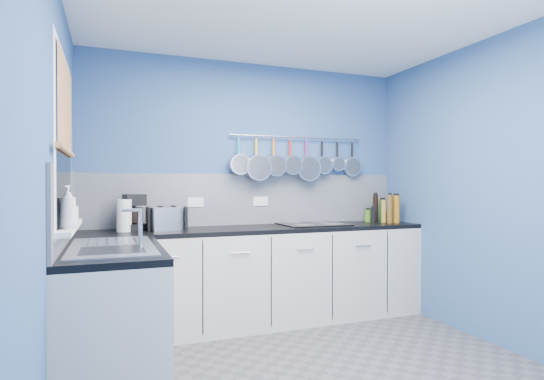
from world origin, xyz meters
TOP-DOWN VIEW (x-y plane):
  - floor at (0.00, 0.00)m, footprint 3.20×3.00m
  - ceiling at (0.00, 0.00)m, footprint 3.20×3.00m
  - wall_back at (0.00, 1.51)m, footprint 3.20×0.02m
  - wall_front at (0.00, -1.51)m, footprint 3.20×0.02m
  - wall_left at (-1.61, 0.00)m, footprint 0.02×3.00m
  - wall_right at (1.61, 0.00)m, footprint 0.02×3.00m
  - backsplash_back at (0.00, 1.49)m, footprint 3.20×0.02m
  - backsplash_left at (-1.59, 0.60)m, footprint 0.02×1.80m
  - cabinet_run_back at (0.00, 1.20)m, footprint 3.20×0.60m
  - worktop_back at (0.00, 1.20)m, footprint 3.20×0.60m
  - cabinet_run_left at (-1.30, 0.30)m, footprint 0.60×1.20m
  - worktop_left at (-1.30, 0.30)m, footprint 0.60×1.20m
  - window_frame at (-1.58, 0.30)m, footprint 0.01×1.00m
  - window_glass at (-1.57, 0.30)m, footprint 0.01×0.90m
  - bamboo_blind at (-1.56, 0.30)m, footprint 0.01×0.90m
  - window_sill at (-1.55, 0.30)m, footprint 0.10×0.98m
  - sink_unit at (-1.30, 0.30)m, footprint 0.50×0.95m
  - mixer_tap at (-1.14, 0.12)m, footprint 0.12×0.08m
  - socket_left at (-0.55, 1.48)m, footprint 0.15×0.01m
  - socket_right at (0.10, 1.48)m, footprint 0.15×0.01m
  - pot_rail at (0.50, 1.45)m, footprint 1.45×0.02m
  - soap_bottle_a at (-1.53, 0.01)m, footprint 0.11×0.11m
  - soap_bottle_b at (-1.53, 0.17)m, footprint 0.08×0.09m
  - paper_towel at (-1.20, 1.22)m, footprint 0.13×0.13m
  - coffee_maker at (-1.11, 1.30)m, footprint 0.22×0.23m
  - toaster at (-0.85, 1.23)m, footprint 0.35×0.27m
  - canister at (-0.76, 1.24)m, footprint 0.09×0.09m
  - hob at (0.56, 1.25)m, footprint 0.62×0.55m
  - pan_0 at (-0.13, 1.44)m, footprint 0.20×0.10m
  - pan_1 at (0.05, 1.44)m, footprint 0.26×0.12m
  - pan_2 at (0.23, 1.44)m, footprint 0.21×0.12m
  - pan_3 at (0.41, 1.44)m, footprint 0.20×0.11m
  - pan_4 at (0.59, 1.44)m, footprint 0.26×0.10m
  - pan_5 at (0.77, 1.44)m, footprint 0.19×0.08m
  - pan_6 at (0.95, 1.44)m, footprint 0.15×0.06m
  - pan_7 at (1.14, 1.44)m, footprint 0.20×0.05m
  - condiment_0 at (1.44, 1.32)m, footprint 0.07×0.07m
  - condiment_1 at (1.36, 1.33)m, footprint 0.05×0.05m
  - condiment_2 at (1.27, 1.34)m, footprint 0.07×0.07m
  - condiment_3 at (1.45, 1.22)m, footprint 0.06×0.06m
  - condiment_4 at (1.37, 1.20)m, footprint 0.05×0.05m
  - condiment_5 at (1.26, 1.23)m, footprint 0.05×0.05m
  - condiment_6 at (1.46, 1.12)m, footprint 0.07×0.07m
  - condiment_7 at (1.37, 1.10)m, footprint 0.06×0.06m

SIDE VIEW (x-z plane):
  - floor at x=0.00m, z-range -0.02..0.00m
  - cabinet_run_back at x=0.00m, z-range 0.00..0.86m
  - cabinet_run_left at x=-1.30m, z-range 0.00..0.86m
  - worktop_back at x=0.00m, z-range 0.86..0.90m
  - worktop_left at x=-1.30m, z-range 0.86..0.90m
  - sink_unit at x=-1.30m, z-range 0.90..0.91m
  - hob at x=0.56m, z-range 0.90..0.91m
  - canister at x=-0.76m, z-range 0.90..1.02m
  - condiment_3 at x=1.45m, z-range 0.90..1.02m
  - condiment_2 at x=1.27m, z-range 0.90..1.03m
  - condiment_5 at x=1.26m, z-range 0.90..1.05m
  - toaster at x=-0.85m, z-range 0.90..1.10m
  - condiment_0 at x=1.44m, z-range 0.90..1.14m
  - condiment_4 at x=1.37m, z-range 0.90..1.14m
  - mixer_tap at x=-1.14m, z-range 0.90..1.16m
  - window_sill at x=-1.55m, z-range 1.02..1.05m
  - paper_towel at x=-1.20m, z-range 0.90..1.17m
  - condiment_6 at x=1.46m, z-range 0.90..1.18m
  - condiment_7 at x=1.37m, z-range 0.90..1.19m
  - condiment_1 at x=1.36m, z-range 0.90..1.19m
  - coffee_maker at x=-1.11m, z-range 0.90..1.21m
  - socket_left at x=-0.55m, z-range 1.09..1.18m
  - socket_right at x=0.10m, z-range 1.09..1.18m
  - soap_bottle_b at x=-1.53m, z-range 1.05..1.22m
  - backsplash_back at x=0.00m, z-range 0.90..1.40m
  - backsplash_left at x=-1.59m, z-range 0.90..1.40m
  - soap_bottle_a at x=-1.53m, z-range 1.05..1.29m
  - wall_back at x=0.00m, z-range 0.00..2.50m
  - wall_front at x=0.00m, z-range 0.00..2.50m
  - wall_left at x=-1.61m, z-range 0.00..2.50m
  - wall_right at x=1.61m, z-range 0.00..2.50m
  - window_glass at x=-1.57m, z-range 1.05..2.05m
  - window_frame at x=-1.58m, z-range 1.00..2.10m
  - pan_4 at x=0.59m, z-range 1.33..1.78m
  - pan_1 at x=0.05m, z-range 1.33..1.78m
  - pan_2 at x=0.23m, z-range 1.38..1.78m
  - pan_7 at x=1.14m, z-range 1.39..1.78m
  - pan_0 at x=-0.13m, z-range 1.39..1.78m
  - pan_3 at x=0.41m, z-range 1.39..1.78m
  - pan_5 at x=0.77m, z-range 1.40..1.78m
  - pan_6 at x=0.95m, z-range 1.44..1.78m
  - bamboo_blind at x=-1.56m, z-range 1.50..2.05m
  - pot_rail at x=0.50m, z-range 1.77..1.79m
  - ceiling at x=0.00m, z-range 2.50..2.52m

